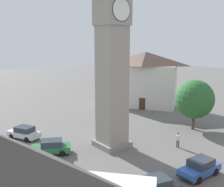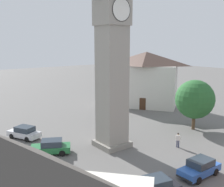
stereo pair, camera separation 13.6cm
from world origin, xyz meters
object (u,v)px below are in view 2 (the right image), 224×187
Objects in this scene: car_silver_kerb at (51,147)px; car_white_side at (24,132)px; pedestrian at (178,139)px; building_corner_back at (146,79)px; clock_tower at (112,21)px; tree at (195,99)px; car_red_corner at (200,168)px.

car_silver_kerb is 6.31m from car_white_side.
building_corner_back is (11.03, 16.21, 4.07)m from pedestrian.
clock_tower is 14.63m from car_silver_kerb.
tree is (6.77, 2.80, 3.14)m from pedestrian.
clock_tower is at bearing 170.67° from tree.
car_red_corner is 0.94× the size of car_white_side.
building_corner_back is (4.26, 13.41, 0.94)m from tree.
pedestrian is at bearing -30.39° from car_silver_kerb.
clock_tower is 16.57m from car_red_corner.
building_corner_back reaches higher than tree.
car_silver_kerb is 2.61× the size of pedestrian.
building_corner_back reaches higher than car_red_corner.
car_red_corner is at bearing -125.04° from pedestrian.
clock_tower is at bearing 100.27° from car_red_corner.
car_white_side is 22.27m from tree.
car_white_side is at bearing 129.46° from clock_tower.
pedestrian reaches higher than car_silver_kerb.
clock_tower reaches higher than car_silver_kerb.
clock_tower is 1.88× the size of building_corner_back.
building_corner_back is (23.59, 2.90, 4.32)m from car_white_side.
clock_tower reaches higher than tree.
car_silver_kerb is at bearing 167.28° from tree.
pedestrian is (11.98, -7.03, 0.25)m from car_silver_kerb.
car_silver_kerb is (-6.41, 2.20, -12.97)m from clock_tower.
car_silver_kerb and car_red_corner have the same top height.
tree reaches higher than car_red_corner.
tree is at bearing -12.72° from car_silver_kerb.
pedestrian reaches higher than car_white_side.
car_red_corner is 20.62m from car_white_side.
car_white_side is 2.63× the size of pedestrian.
clock_tower is 3.47× the size of tree.
clock_tower is 15.76m from tree.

